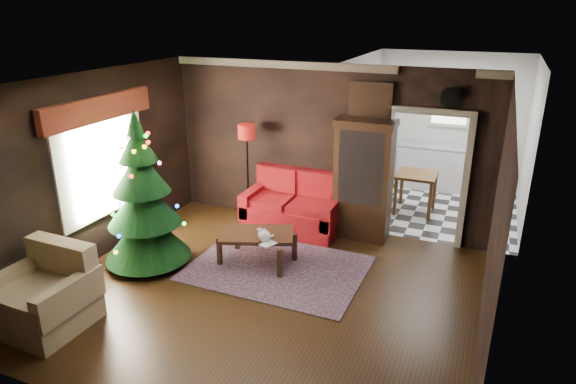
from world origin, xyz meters
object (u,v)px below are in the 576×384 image
at_px(coffee_table, 257,247).
at_px(armchair, 43,292).
at_px(floor_lamp, 248,177).
at_px(christmas_tree, 143,198).
at_px(loveseat, 293,203).
at_px(teapot, 264,235).
at_px(wall_clock, 451,98).
at_px(curio_cabinet, 363,183).
at_px(kitchen_table, 415,193).

bearing_deg(coffee_table, armchair, -124.27).
height_order(floor_lamp, christmas_tree, christmas_tree).
distance_m(loveseat, teapot, 1.53).
distance_m(teapot, wall_clock, 3.40).
bearing_deg(armchair, loveseat, 66.78).
xyz_separation_m(curio_cabinet, coffee_table, (-1.19, -1.52, -0.70)).
bearing_deg(armchair, curio_cabinet, 55.39).
bearing_deg(teapot, floor_lamp, 123.99).
xyz_separation_m(loveseat, christmas_tree, (-1.55, -1.93, 0.55)).
height_order(floor_lamp, kitchen_table, floor_lamp).
height_order(loveseat, teapot, loveseat).
bearing_deg(wall_clock, curio_cabinet, -171.47).
bearing_deg(teapot, loveseat, 97.12).
height_order(floor_lamp, armchair, floor_lamp).
bearing_deg(loveseat, coffee_table, -91.56).
distance_m(floor_lamp, teapot, 1.92).
bearing_deg(curio_cabinet, christmas_tree, -141.38).
xyz_separation_m(armchair, teapot, (1.87, 2.20, 0.13)).
distance_m(christmas_tree, wall_clock, 4.73).
distance_m(floor_lamp, christmas_tree, 2.12).
bearing_deg(christmas_tree, kitchen_table, 46.96).
bearing_deg(floor_lamp, teapot, -56.01).
xyz_separation_m(coffee_table, teapot, (0.23, -0.22, 0.33)).
bearing_deg(christmas_tree, curio_cabinet, 38.62).
bearing_deg(loveseat, floor_lamp, 175.85).
relative_size(curio_cabinet, floor_lamp, 1.01).
distance_m(loveseat, curio_cabinet, 1.25).
height_order(teapot, wall_clock, wall_clock).
bearing_deg(wall_clock, christmas_tree, -149.08).
relative_size(curio_cabinet, christmas_tree, 0.79).
distance_m(floor_lamp, coffee_table, 1.71).
height_order(floor_lamp, wall_clock, wall_clock).
height_order(christmas_tree, armchair, christmas_tree).
bearing_deg(wall_clock, teapot, -138.40).
xyz_separation_m(floor_lamp, armchair, (-0.80, -3.78, -0.37)).
height_order(floor_lamp, coffee_table, floor_lamp).
xyz_separation_m(teapot, wall_clock, (2.16, 1.92, 1.79)).
bearing_deg(wall_clock, coffee_table, -144.48).
bearing_deg(coffee_table, loveseat, 88.44).
height_order(curio_cabinet, teapot, curio_cabinet).
xyz_separation_m(coffee_table, kitchen_table, (1.84, 2.95, 0.12)).
height_order(armchair, teapot, armchair).
bearing_deg(floor_lamp, christmas_tree, -108.51).
bearing_deg(coffee_table, floor_lamp, 121.61).
bearing_deg(armchair, coffee_table, 56.84).
bearing_deg(curio_cabinet, kitchen_table, 65.56).
xyz_separation_m(curio_cabinet, armchair, (-2.83, -3.94, -0.49)).
bearing_deg(christmas_tree, wall_clock, 30.92).
relative_size(coffee_table, wall_clock, 3.33).
relative_size(floor_lamp, teapot, 9.47).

